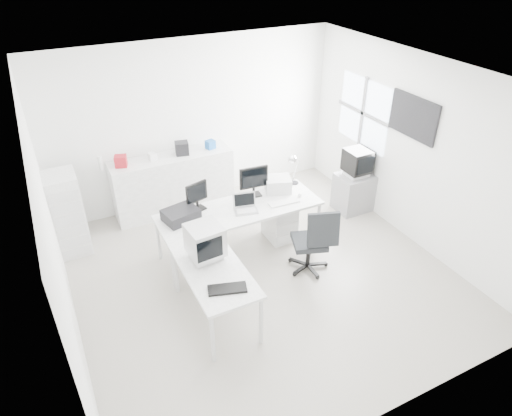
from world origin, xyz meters
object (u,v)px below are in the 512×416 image
lcd_monitor_large (254,182)px  crt_tv (358,163)px  inkjet_printer (181,215)px  lcd_monitor_small (197,197)px  crt_monitor (205,242)px  filing_cabinet (68,214)px  office_chair (309,239)px  sideboard (174,183)px  tv_cabinet (354,192)px  main_desk (240,230)px  laptop (246,204)px  side_desk (215,293)px  drawer_pedestal (279,221)px  laser_printer (278,184)px

lcd_monitor_large → crt_tv: 1.91m
inkjet_printer → lcd_monitor_large: bearing=-5.0°
inkjet_printer → crt_tv: crt_tv is taller
inkjet_printer → lcd_monitor_small: (0.30, 0.15, 0.13)m
crt_monitor → filing_cabinet: bearing=119.8°
office_chair → sideboard: (-1.19, 2.40, -0.01)m
lcd_monitor_large → tv_cabinet: lcd_monitor_large is taller
crt_monitor → crt_tv: size_ratio=0.95×
sideboard → main_desk: bearing=-72.5°
filing_cabinet → crt_monitor: bearing=-55.4°
office_chair → filing_cabinet: filing_cabinet is taller
laptop → crt_tv: size_ratio=0.71×
office_chair → sideboard: size_ratio=0.51×
side_desk → laptop: bearing=48.0°
filing_cabinet → drawer_pedestal: bearing=-20.7°
tv_cabinet → crt_monitor: bearing=-161.0°
inkjet_printer → crt_monitor: (0.00, -0.95, 0.16)m
inkjet_printer → laptop: size_ratio=1.29×
lcd_monitor_small → inkjet_printer: bearing=-169.8°
side_desk → lcd_monitor_small: 1.50m
filing_cabinet → lcd_monitor_large: bearing=-19.4°
drawer_pedestal → filing_cabinet: 3.16m
main_desk → lcd_monitor_small: 0.84m
drawer_pedestal → laser_printer: 0.59m
office_chair → sideboard: 2.68m
side_desk → lcd_monitor_small: (0.30, 1.35, 0.59)m
laser_printer → crt_monitor: 1.93m
drawer_pedestal → sideboard: sideboard is taller
laptop → lcd_monitor_small: bearing=162.9°
lcd_monitor_large → laptop: (-0.30, -0.35, -0.11)m
laser_printer → sideboard: sideboard is taller
drawer_pedestal → crt_monitor: 1.92m
side_desk → office_chair: bearing=10.6°
drawer_pedestal → crt_tv: (1.56, 0.17, 0.58)m
inkjet_printer → tv_cabinet: (3.11, 0.12, -0.50)m
office_chair → inkjet_printer: bearing=168.8°
lcd_monitor_large → filing_cabinet: (-2.59, 0.91, -0.34)m
lcd_monitor_small → crt_tv: 2.81m
lcd_monitor_small → filing_cabinet: (-1.69, 0.91, -0.32)m
drawer_pedestal → laptop: 0.87m
side_desk → drawer_pedestal: (1.55, 1.15, -0.08)m
lcd_monitor_small → laptop: (0.60, -0.35, -0.10)m
sideboard → lcd_monitor_small: bearing=-92.0°
tv_cabinet → lcd_monitor_small: bearing=179.5°
inkjet_printer → filing_cabinet: size_ratio=0.36×
side_desk → crt_tv: crt_tv is taller
lcd_monitor_large → filing_cabinet: bearing=165.7°
laser_printer → crt_tv: bearing=19.7°
crt_monitor → tv_cabinet: (3.11, 1.07, -0.66)m
laser_printer → filing_cabinet: filing_cabinet is taller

